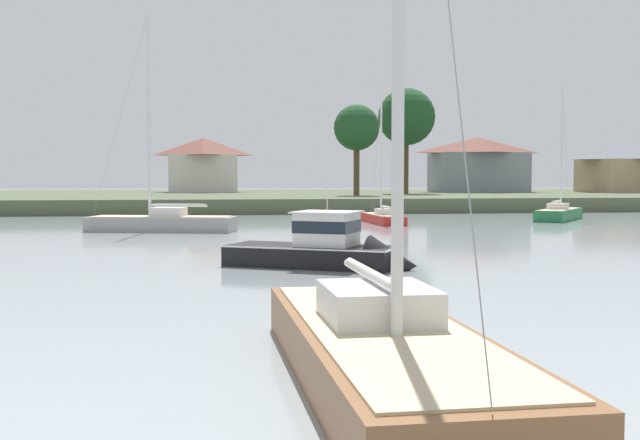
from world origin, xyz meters
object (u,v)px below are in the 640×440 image
(sailboat_green, at_px, (559,217))
(cruiser_black, at_px, (333,255))
(sailboat_wood, at_px, (384,366))
(sailboat_red, at_px, (383,220))
(sailboat_grey, at_px, (162,227))

(sailboat_green, height_order, cruiser_black, sailboat_green)
(sailboat_wood, bearing_deg, sailboat_red, 77.31)
(cruiser_black, height_order, sailboat_red, sailboat_red)
(sailboat_grey, distance_m, sailboat_red, 15.40)
(sailboat_green, bearing_deg, sailboat_wood, -118.49)
(sailboat_wood, distance_m, sailboat_red, 40.32)
(sailboat_grey, xyz_separation_m, sailboat_green, (27.92, 7.40, -0.04))
(sailboat_wood, height_order, sailboat_red, sailboat_wood)
(cruiser_black, bearing_deg, sailboat_red, 73.33)
(sailboat_wood, relative_size, sailboat_red, 1.35)
(sailboat_grey, xyz_separation_m, sailboat_wood, (5.53, -33.84, -0.00))
(sailboat_grey, relative_size, sailboat_red, 1.43)
(sailboat_grey, xyz_separation_m, cruiser_black, (7.12, -18.80, 0.16))
(sailboat_green, relative_size, cruiser_black, 1.45)
(cruiser_black, bearing_deg, sailboat_wood, -96.01)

